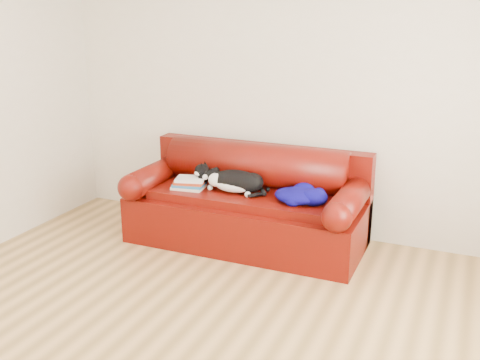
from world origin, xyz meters
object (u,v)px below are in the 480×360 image
Objects in this scene: cat at (235,182)px; blanket at (300,195)px; sofa_base at (246,218)px; book_stack at (190,183)px.

blanket is at bearing -9.40° from cat.
blanket is at bearing -9.76° from sofa_base.
book_stack reaches higher than sofa_base.
sofa_base is 6.93× the size of book_stack.
blanket is (0.61, -0.03, -0.03)m from cat.
sofa_base is 0.61m from book_stack.
book_stack is 1.03m from blanket.
sofa_base is 4.04× the size of blanket.
cat is at bearing 177.56° from blanket.
blanket is at bearing 2.22° from book_stack.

